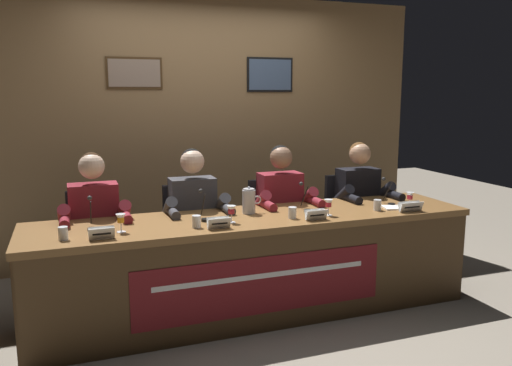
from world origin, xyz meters
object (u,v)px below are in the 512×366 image
chair_center_right (274,233)px  juice_glass_center_left (231,211)px  water_cup_center_right (292,213)px  water_pitcher_central (249,201)px  water_cup_far_left (63,234)px  water_cup_far_right (377,206)px  nameplate_center_left (219,223)px  chair_far_right (350,225)px  nameplate_far_left (102,233)px  nameplate_center_right (316,215)px  juice_glass_center_right (329,204)px  microphone_far_left (91,219)px  chair_far_left (96,251)px  chair_center_left (190,241)px  microphone_far_right (389,196)px  juice_glass_far_right (410,197)px  water_cup_center_left (197,222)px  panelist_far_left (95,222)px  microphone_center_left (204,210)px  document_stack_far_right (396,207)px  conference_table (261,251)px  panelist_center_right (284,207)px  microphone_center_right (305,201)px  panelist_center_left (195,214)px  juice_glass_far_left (121,220)px  panelist_far_right (362,200)px

chair_center_right → juice_glass_center_left: bearing=-131.4°
water_cup_center_right → water_pitcher_central: water_pitcher_central is taller
water_cup_far_left → water_cup_far_right: size_ratio=1.00×
nameplate_center_left → chair_far_right: (1.51, 0.83, -0.35)m
nameplate_far_left → nameplate_center_right: (1.50, -0.01, 0.00)m
juice_glass_center_right → microphone_far_left: bearing=173.3°
juice_glass_center_left → water_cup_far_right: size_ratio=1.46×
chair_far_left → chair_center_left: (0.76, 0.00, 0.00)m
nameplate_center_right → microphone_far_right: bearing=18.2°
juice_glass_center_right → chair_far_right: size_ratio=0.14×
nameplate_center_right → water_pitcher_central: bearing=136.1°
juice_glass_far_right → water_cup_center_left: bearing=-179.1°
panelist_far_left → microphone_center_left: 0.83m
microphone_center_left → water_cup_far_right: 1.37m
panelist_far_left → juice_glass_center_left: 1.04m
water_pitcher_central → document_stack_far_right: bearing=-11.8°
conference_table → microphone_far_right: 1.21m
water_cup_center_left → juice_glass_far_right: size_ratio=0.69×
panelist_far_left → document_stack_far_right: size_ratio=5.16×
panelist_far_left → nameplate_far_left: size_ratio=7.76×
chair_far_left → panelist_center_right: (1.52, -0.20, 0.28)m
juice_glass_center_right → water_pitcher_central: size_ratio=0.59×
chair_far_left → panelist_center_right: size_ratio=0.73×
conference_table → juice_glass_center_left: (-0.23, -0.03, 0.33)m
microphone_far_left → chair_center_right: 1.70m
juice_glass_center_left → chair_far_right: size_ratio=0.14×
water_cup_center_left → microphone_center_right: 0.94m
conference_table → water_cup_far_left: size_ratio=39.34×
water_cup_center_right → panelist_center_left: bearing=138.6°
conference_table → water_cup_center_left: 0.58m
water_cup_far_left → microphone_center_left: bearing=11.7°
panelist_far_left → document_stack_far_right: 2.34m
juice_glass_far_left → microphone_far_left: size_ratio=0.57×
panelist_far_right → nameplate_far_left: bearing=-164.7°
chair_far_left → juice_glass_center_left: 1.21m
panelist_far_left → chair_center_left: size_ratio=1.36×
nameplate_far_left → water_cup_far_left: (-0.23, 0.07, -0.00)m
chair_far_left → panelist_far_right: bearing=-5.0°
microphone_center_left → panelist_far_right: bearing=13.0°
nameplate_center_right → panelist_far_right: size_ratio=0.13×
microphone_far_left → chair_far_left: bearing=86.1°
juice_glass_center_left → water_pitcher_central: water_pitcher_central is taller
water_cup_far_left → chair_center_left: bearing=37.6°
water_cup_far_right → microphone_far_right: 0.25m
panelist_center_right → juice_glass_far_left: bearing=-160.4°
microphone_far_right → chair_far_left: bearing=166.0°
water_cup_center_right → panelist_far_right: panelist_far_right is taller
juice_glass_center_left → document_stack_far_right: bearing=-0.3°
water_pitcher_central → conference_table: bearing=-84.7°
water_cup_center_left → microphone_center_left: size_ratio=0.39×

